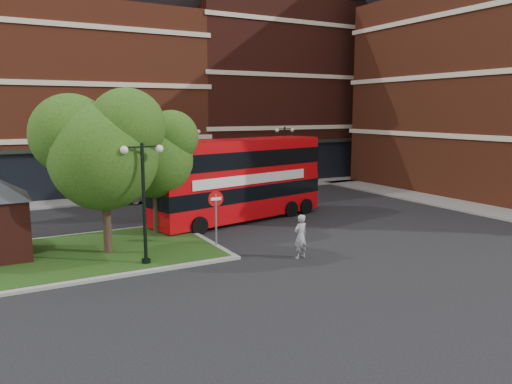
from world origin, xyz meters
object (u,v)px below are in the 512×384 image
bus (239,174)px  car_white (238,181)px  woman (300,236)px  car_silver (149,191)px

bus → car_white: 11.22m
woman → bus: bearing=-107.5°
woman → car_white: bearing=-118.4°
bus → woman: bearing=-110.2°
woman → car_silver: size_ratio=0.44×
bus → car_white: bus is taller
bus → car_silver: bearing=95.7°
woman → car_silver: 16.51m
bus → car_silver: size_ratio=2.53×
bus → woman: size_ratio=5.77×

